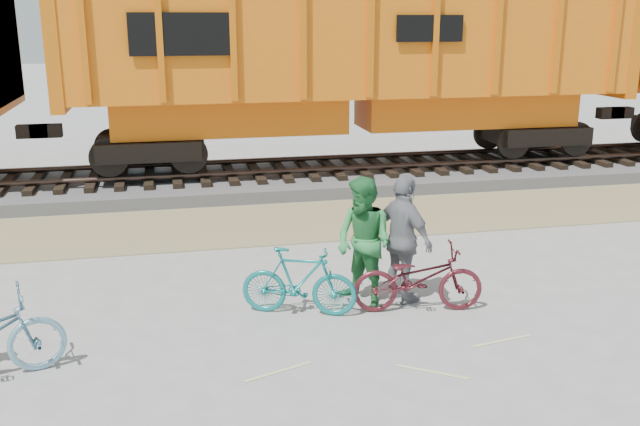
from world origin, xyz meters
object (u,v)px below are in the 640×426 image
(bicycle_teal, at_px, (299,281))
(hopper_car_center, at_px, (352,62))
(bicycle_maroon, at_px, (418,279))
(person_woman, at_px, (403,240))
(person_man, at_px, (364,242))

(bicycle_teal, bearing_deg, hopper_car_center, 1.16)
(bicycle_maroon, relative_size, person_woman, 0.97)
(person_woman, bearing_deg, bicycle_teal, 71.39)
(person_man, height_order, person_woman, person_woman)
(bicycle_maroon, height_order, person_man, person_man)
(hopper_car_center, relative_size, person_man, 7.36)
(bicycle_teal, height_order, bicycle_maroon, bicycle_teal)
(hopper_car_center, relative_size, bicycle_teal, 8.49)
(hopper_car_center, xyz_separation_m, bicycle_teal, (-2.92, -8.16, -2.51))
(hopper_car_center, distance_m, person_man, 8.44)
(hopper_car_center, distance_m, bicycle_teal, 9.02)
(hopper_car_center, height_order, bicycle_maroon, hopper_car_center)
(bicycle_maroon, distance_m, person_woman, 0.63)
(bicycle_maroon, height_order, person_woman, person_woman)
(bicycle_teal, xyz_separation_m, bicycle_maroon, (1.69, -0.24, -0.01))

